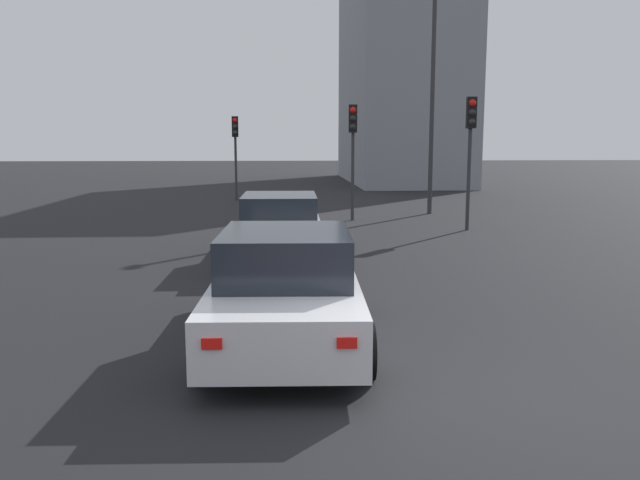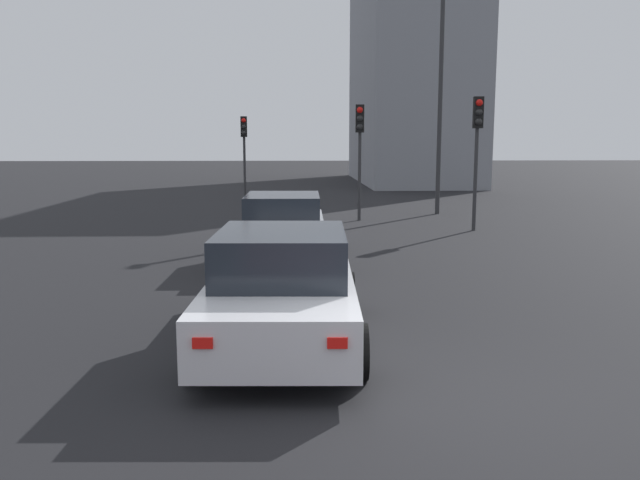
{
  "view_description": "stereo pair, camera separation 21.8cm",
  "coord_description": "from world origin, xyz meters",
  "px_view_note": "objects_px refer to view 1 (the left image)",
  "views": [
    {
      "loc": [
        -6.07,
        1.65,
        2.65
      ],
      "look_at": [
        4.35,
        1.01,
        1.03
      ],
      "focal_mm": 35.92,
      "sensor_mm": 36.0,
      "label": 1
    },
    {
      "loc": [
        -6.08,
        1.44,
        2.65
      ],
      "look_at": [
        4.35,
        1.01,
        1.03
      ],
      "focal_mm": 35.92,
      "sensor_mm": 36.0,
      "label": 2
    }
  ],
  "objects_px": {
    "car_silver_right_lead": "(280,229)",
    "traffic_light_near_left": "(353,138)",
    "traffic_light_far_left": "(471,135)",
    "traffic_light_near_right": "(235,140)",
    "street_lamp_kerbside": "(433,69)",
    "car_white_right_second": "(286,288)"
  },
  "relations": [
    {
      "from": "traffic_light_near_left",
      "to": "traffic_light_near_right",
      "type": "distance_m",
      "value": 8.77
    },
    {
      "from": "traffic_light_near_left",
      "to": "car_white_right_second",
      "type": "bearing_deg",
      "value": -1.65
    },
    {
      "from": "street_lamp_kerbside",
      "to": "car_silver_right_lead",
      "type": "bearing_deg",
      "value": 148.75
    },
    {
      "from": "car_white_right_second",
      "to": "street_lamp_kerbside",
      "type": "distance_m",
      "value": 16.42
    },
    {
      "from": "traffic_light_near_right",
      "to": "traffic_light_near_left",
      "type": "bearing_deg",
      "value": 28.19
    },
    {
      "from": "traffic_light_far_left",
      "to": "street_lamp_kerbside",
      "type": "bearing_deg",
      "value": -174.32
    },
    {
      "from": "car_white_right_second",
      "to": "traffic_light_near_right",
      "type": "xyz_separation_m",
      "value": [
        20.57,
        2.04,
        1.94
      ]
    },
    {
      "from": "car_silver_right_lead",
      "to": "traffic_light_far_left",
      "type": "bearing_deg",
      "value": -49.64
    },
    {
      "from": "car_white_right_second",
      "to": "traffic_light_near_left",
      "type": "height_order",
      "value": "traffic_light_near_left"
    },
    {
      "from": "street_lamp_kerbside",
      "to": "car_white_right_second",
      "type": "bearing_deg",
      "value": 160.06
    },
    {
      "from": "traffic_light_near_left",
      "to": "traffic_light_far_left",
      "type": "bearing_deg",
      "value": 59.52
    },
    {
      "from": "traffic_light_near_right",
      "to": "traffic_light_far_left",
      "type": "bearing_deg",
      "value": 34.85
    },
    {
      "from": "car_silver_right_lead",
      "to": "traffic_light_far_left",
      "type": "xyz_separation_m",
      "value": [
        4.57,
        -5.59,
        2.09
      ]
    },
    {
      "from": "traffic_light_near_right",
      "to": "street_lamp_kerbside",
      "type": "height_order",
      "value": "street_lamp_kerbside"
    },
    {
      "from": "car_silver_right_lead",
      "to": "traffic_light_far_left",
      "type": "distance_m",
      "value": 7.51
    },
    {
      "from": "car_silver_right_lead",
      "to": "traffic_light_near_right",
      "type": "xyz_separation_m",
      "value": [
        14.74,
        1.95,
        1.95
      ]
    },
    {
      "from": "car_silver_right_lead",
      "to": "traffic_light_near_right",
      "type": "relative_size",
      "value": 1.26
    },
    {
      "from": "car_silver_right_lead",
      "to": "traffic_light_near_right",
      "type": "bearing_deg",
      "value": 8.63
    },
    {
      "from": "traffic_light_near_right",
      "to": "street_lamp_kerbside",
      "type": "xyz_separation_m",
      "value": [
        -5.7,
        -7.43,
        2.49
      ]
    },
    {
      "from": "car_silver_right_lead",
      "to": "car_white_right_second",
      "type": "bearing_deg",
      "value": -178.07
    },
    {
      "from": "car_silver_right_lead",
      "to": "traffic_light_near_left",
      "type": "relative_size",
      "value": 1.23
    },
    {
      "from": "traffic_light_near_right",
      "to": "street_lamp_kerbside",
      "type": "relative_size",
      "value": 0.41
    }
  ]
}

